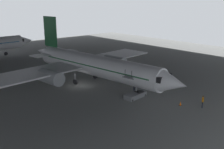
{
  "coord_description": "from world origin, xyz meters",
  "views": [
    {
      "loc": [
        -25.46,
        -36.46,
        14.11
      ],
      "look_at": [
        2.09,
        -5.08,
        2.49
      ],
      "focal_mm": 43.23,
      "sensor_mm": 36.0,
      "label": 1
    }
  ],
  "objects_px": {
    "airplane_main": "(93,65)",
    "boarding_stairs": "(135,93)",
    "crew_worker_by_stairs": "(134,85)",
    "crew_worker_near_nose": "(203,101)",
    "traffic_cone_orange": "(180,103)"
  },
  "relations": [
    {
      "from": "crew_worker_near_nose",
      "to": "traffic_cone_orange",
      "type": "xyz_separation_m",
      "value": [
        -1.49,
        2.46,
        -0.73
      ]
    },
    {
      "from": "airplane_main",
      "to": "crew_worker_near_nose",
      "type": "bearing_deg",
      "value": -76.57
    },
    {
      "from": "airplane_main",
      "to": "crew_worker_by_stairs",
      "type": "xyz_separation_m",
      "value": [
        2.68,
        -7.36,
        -2.46
      ]
    },
    {
      "from": "airplane_main",
      "to": "boarding_stairs",
      "type": "height_order",
      "value": "airplane_main"
    },
    {
      "from": "crew_worker_by_stairs",
      "to": "airplane_main",
      "type": "bearing_deg",
      "value": 110.01
    },
    {
      "from": "airplane_main",
      "to": "boarding_stairs",
      "type": "bearing_deg",
      "value": -87.5
    },
    {
      "from": "airplane_main",
      "to": "boarding_stairs",
      "type": "relative_size",
      "value": 7.66
    },
    {
      "from": "traffic_cone_orange",
      "to": "boarding_stairs",
      "type": "bearing_deg",
      "value": 111.6
    },
    {
      "from": "crew_worker_by_stairs",
      "to": "traffic_cone_orange",
      "type": "distance_m",
      "value": 8.66
    },
    {
      "from": "boarding_stairs",
      "to": "crew_worker_near_nose",
      "type": "distance_m",
      "value": 9.63
    },
    {
      "from": "airplane_main",
      "to": "traffic_cone_orange",
      "type": "xyz_separation_m",
      "value": [
        2.92,
        -16.0,
        -3.07
      ]
    },
    {
      "from": "airplane_main",
      "to": "crew_worker_near_nose",
      "type": "relative_size",
      "value": 19.75
    },
    {
      "from": "crew_worker_near_nose",
      "to": "boarding_stairs",
      "type": "bearing_deg",
      "value": 114.46
    },
    {
      "from": "airplane_main",
      "to": "crew_worker_near_nose",
      "type": "height_order",
      "value": "airplane_main"
    },
    {
      "from": "crew_worker_near_nose",
      "to": "crew_worker_by_stairs",
      "type": "distance_m",
      "value": 11.23
    }
  ]
}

